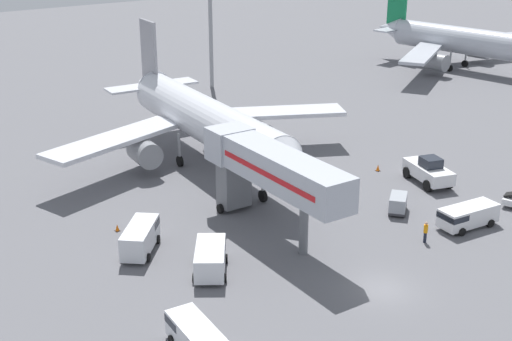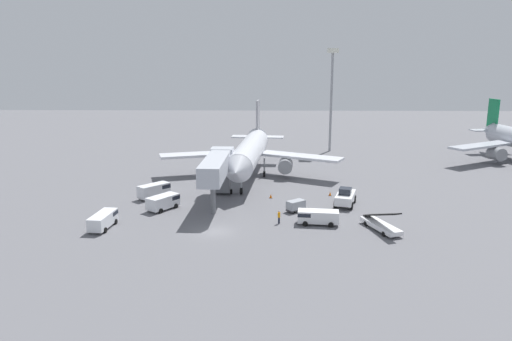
% 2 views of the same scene
% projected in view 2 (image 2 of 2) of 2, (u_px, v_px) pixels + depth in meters
% --- Properties ---
extents(ground_plane, '(300.00, 300.00, 0.00)m').
position_uv_depth(ground_plane, '(216.00, 232.00, 59.15)').
color(ground_plane, slate).
extents(airplane_at_gate, '(33.49, 35.11, 12.80)m').
position_uv_depth(airplane_at_gate, '(250.00, 152.00, 86.00)').
color(airplane_at_gate, silver).
rests_on(airplane_at_gate, ground).
extents(jet_bridge, '(3.80, 16.30, 7.30)m').
position_uv_depth(jet_bridge, '(217.00, 167.00, 69.96)').
color(jet_bridge, '#B2B7C1').
rests_on(jet_bridge, ground).
extents(pushback_tug, '(3.92, 6.06, 2.67)m').
position_uv_depth(pushback_tug, '(345.00, 197.00, 69.76)').
color(pushback_tug, white).
rests_on(pushback_tug, ground).
extents(belt_loader_truck, '(4.13, 6.88, 3.18)m').
position_uv_depth(belt_loader_truck, '(381.00, 224.00, 59.54)').
color(belt_loader_truck, white).
rests_on(belt_loader_truck, ground).
extents(service_van_rear_left, '(4.72, 4.96, 2.15)m').
position_uv_depth(service_van_rear_left, '(155.00, 190.00, 73.69)').
color(service_van_rear_left, silver).
rests_on(service_van_rear_left, ground).
extents(service_van_near_right, '(5.40, 2.65, 1.83)m').
position_uv_depth(service_van_near_right, '(317.00, 216.00, 61.65)').
color(service_van_near_right, white).
rests_on(service_van_near_right, ground).
extents(service_van_outer_left, '(4.43, 5.06, 2.00)m').
position_uv_depth(service_van_outer_left, '(164.00, 201.00, 67.96)').
color(service_van_outer_left, white).
rests_on(service_van_outer_left, ground).
extents(service_van_mid_center, '(2.49, 5.44, 1.89)m').
position_uv_depth(service_van_mid_center, '(103.00, 219.00, 60.38)').
color(service_van_mid_center, white).
rests_on(service_van_mid_center, ground).
extents(baggage_cart_near_left, '(2.87, 2.68, 1.57)m').
position_uv_depth(baggage_cart_near_left, '(296.00, 205.00, 66.99)').
color(baggage_cart_near_left, '#38383D').
rests_on(baggage_cart_near_left, ground).
extents(ground_crew_worker_foreground, '(0.47, 0.47, 1.76)m').
position_uv_depth(ground_crew_worker_foreground, '(279.00, 217.00, 61.89)').
color(ground_crew_worker_foreground, '#1E2333').
rests_on(ground_crew_worker_foreground, ground).
extents(safety_cone_alpha, '(0.43, 0.43, 0.66)m').
position_uv_depth(safety_cone_alpha, '(330.00, 194.00, 74.98)').
color(safety_cone_alpha, black).
rests_on(safety_cone_alpha, ground).
extents(safety_cone_bravo, '(0.46, 0.46, 0.69)m').
position_uv_depth(safety_cone_bravo, '(271.00, 196.00, 73.66)').
color(safety_cone_bravo, black).
rests_on(safety_cone_bravo, ground).
extents(safety_cone_charlie, '(0.39, 0.39, 0.60)m').
position_uv_depth(safety_cone_charlie, '(161.00, 189.00, 78.07)').
color(safety_cone_charlie, black).
rests_on(safety_cone_charlie, ground).
extents(apron_light_mast, '(2.40, 2.40, 23.38)m').
position_uv_depth(apron_light_mast, '(332.00, 80.00, 108.90)').
color(apron_light_mast, '#93969B').
rests_on(apron_light_mast, ground).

